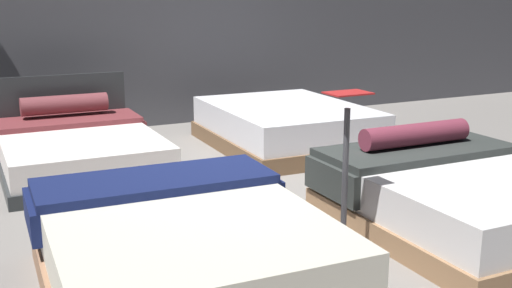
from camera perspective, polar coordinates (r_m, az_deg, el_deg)
ground_plane at (r=5.58m, az=-0.60°, el=-4.87°), size 18.00×18.00×0.02m
bed_0 at (r=3.79m, az=-6.62°, el=-9.80°), size 1.69×2.00×0.56m
bed_1 at (r=5.02m, az=18.24°, el=-4.59°), size 1.73×1.96×0.71m
bed_2 at (r=6.63m, az=-15.98°, el=-0.37°), size 1.60×2.05×0.86m
bed_3 at (r=7.30m, az=2.76°, el=1.62°), size 1.67×2.17×0.50m
price_sign at (r=4.22m, az=8.09°, el=-4.63°), size 0.28×0.24×1.14m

